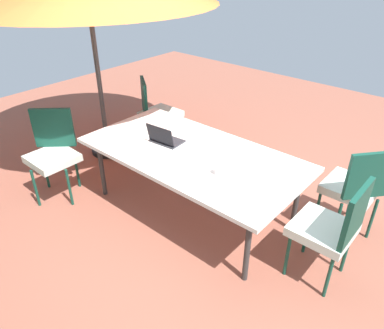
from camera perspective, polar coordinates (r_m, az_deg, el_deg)
The scene contains 8 objects.
ground_plane at distance 4.01m, azimuth -0.00°, elevation -7.24°, with size 10.00×10.00×0.02m, color #935442.
dining_table at distance 3.62m, azimuth -0.00°, elevation 1.38°, with size 2.23×1.14×0.72m.
chair_west at distance 3.14m, azimuth 20.91°, elevation -9.02°, with size 0.46×0.46×0.98m.
chair_northeast at distance 4.26m, azimuth -20.85°, elevation 2.06°, with size 0.59×0.59×0.98m.
chair_southeast at distance 5.04m, azimuth -5.62°, elevation 8.40°, with size 0.58×0.58×0.98m.
chair_southwest at distance 3.72m, azimuth 24.13°, elevation -3.01°, with size 0.58×0.58×0.98m.
laptop at distance 3.76m, azimuth -4.28°, elevation 4.00°, with size 0.34×0.27×0.21m.
cup at distance 3.22m, azimuth 4.12°, elevation -0.77°, with size 0.07×0.07×0.11m, color white.
Camera 1 is at (-2.07, 2.38, 2.46)m, focal length 34.24 mm.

